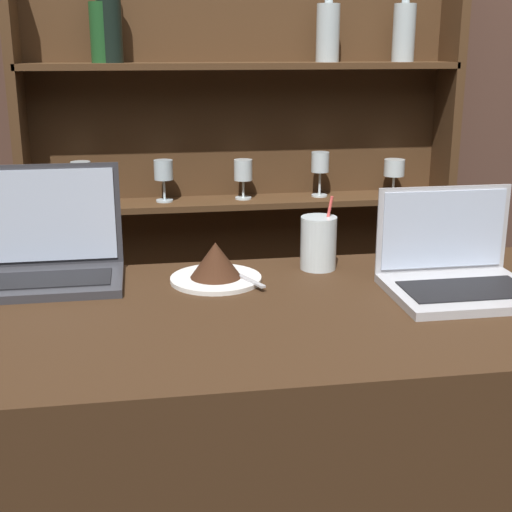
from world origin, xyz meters
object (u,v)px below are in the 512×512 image
laptop_far (457,271)px  cake_plate (216,265)px  water_glass (318,243)px  laptop_near (46,255)px

laptop_far → cake_plate: laptop_far is taller
laptop_far → water_glass: (-0.25, 0.20, 0.02)m
laptop_far → water_glass: 0.32m
laptop_near → water_glass: size_ratio=1.92×
laptop_far → water_glass: laptop_far is taller
laptop_near → water_glass: laptop_near is taller
laptop_near → water_glass: 0.61m
cake_plate → water_glass: bearing=12.9°
laptop_far → water_glass: bearing=141.6°
water_glass → cake_plate: bearing=-167.1°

